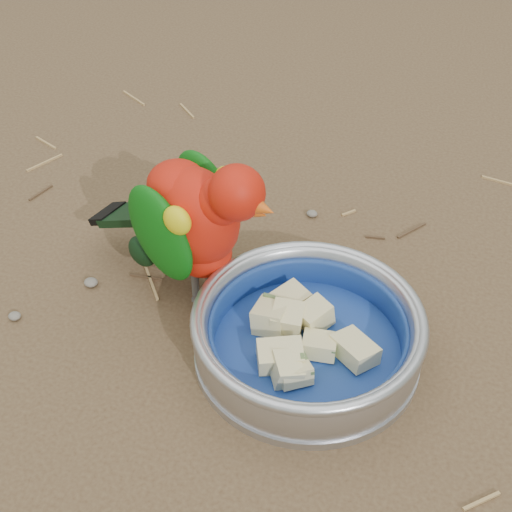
% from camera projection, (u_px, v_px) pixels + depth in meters
% --- Properties ---
extents(ground, '(60.00, 60.00, 0.00)m').
position_uv_depth(ground, '(246.00, 318.00, 0.81)').
color(ground, brown).
extents(food_bowl, '(0.24, 0.24, 0.02)m').
position_uv_depth(food_bowl, '(307.00, 350.00, 0.76)').
color(food_bowl, '#B2B2BA').
rests_on(food_bowl, ground).
extents(bowl_wall, '(0.24, 0.24, 0.04)m').
position_uv_depth(bowl_wall, '(308.00, 331.00, 0.74)').
color(bowl_wall, '#B2B2BA').
rests_on(bowl_wall, food_bowl).
extents(fruit_wedges, '(0.14, 0.14, 0.03)m').
position_uv_depth(fruit_wedges, '(308.00, 335.00, 0.74)').
color(fruit_wedges, beige).
rests_on(fruit_wedges, food_bowl).
extents(lory_parrot, '(0.25, 0.17, 0.18)m').
position_uv_depth(lory_parrot, '(196.00, 228.00, 0.78)').
color(lory_parrot, red).
rests_on(lory_parrot, ground).
extents(ground_debris, '(0.90, 0.80, 0.01)m').
position_uv_depth(ground_debris, '(292.00, 280.00, 0.85)').
color(ground_debris, '#A88450').
rests_on(ground_debris, ground).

